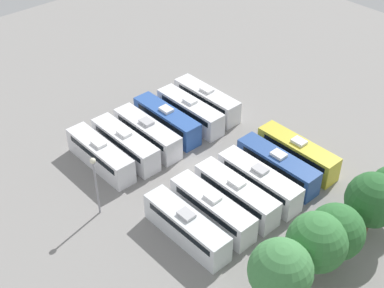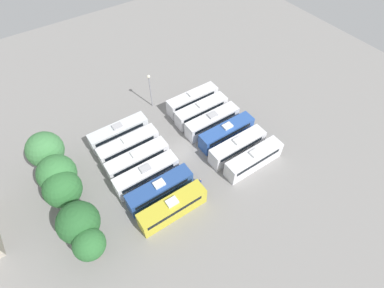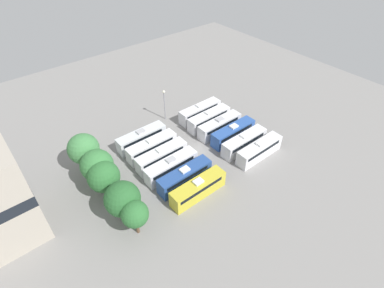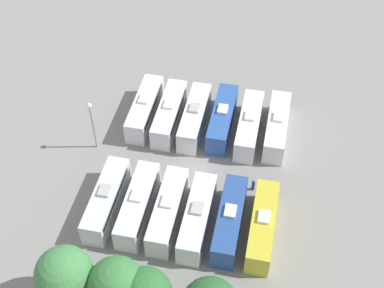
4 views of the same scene
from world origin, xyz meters
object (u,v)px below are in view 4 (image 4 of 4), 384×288
(bus_4, at_px, (169,113))
(bus_10, at_px, (138,205))
(bus_1, at_px, (249,125))
(bus_8, at_px, (197,217))
(bus_6, at_px, (263,226))
(tree_3, at_px, (117,286))
(bus_3, at_px, (194,117))
(bus_5, at_px, (145,108))
(tree_4, at_px, (64,275))
(light_pole, at_px, (92,118))
(bus_7, at_px, (230,220))
(bus_0, at_px, (277,126))
(bus_2, at_px, (222,118))
(worker_person, at_px, (253,185))
(bus_11, at_px, (106,200))
(bus_9, at_px, (168,210))

(bus_4, xyz_separation_m, bus_10, (-0.02, 14.58, 0.00))
(bus_1, xyz_separation_m, bus_8, (3.53, 14.89, 0.00))
(bus_6, distance_m, tree_3, 16.79)
(bus_3, relative_size, bus_5, 1.00)
(tree_3, distance_m, tree_4, 4.90)
(bus_4, bearing_deg, tree_3, 93.32)
(light_pole, bearing_deg, bus_5, -125.89)
(bus_1, bearing_deg, tree_3, 71.44)
(tree_4, bearing_deg, bus_7, -139.84)
(bus_0, height_order, tree_4, tree_4)
(tree_4, bearing_deg, bus_1, -117.66)
(bus_2, relative_size, bus_6, 1.00)
(bus_5, distance_m, light_pole, 8.32)
(bus_3, bearing_deg, bus_5, -2.57)
(bus_1, bearing_deg, bus_3, -0.01)
(bus_7, relative_size, light_pole, 1.41)
(bus_5, relative_size, bus_7, 1.00)
(bus_1, relative_size, bus_8, 1.00)
(worker_person, distance_m, tree_3, 20.50)
(worker_person, bearing_deg, bus_7, 72.84)
(bus_6, xyz_separation_m, bus_10, (13.52, 0.05, 0.00))
(bus_0, relative_size, bus_3, 1.00)
(bus_6, relative_size, bus_11, 1.00)
(bus_2, relative_size, bus_7, 1.00)
(bus_2, relative_size, tree_3, 1.35)
(bus_2, xyz_separation_m, bus_8, (0.07, 15.38, 0.00))
(bus_10, relative_size, tree_3, 1.35)
(bus_8, bearing_deg, bus_9, -3.97)
(bus_11, height_order, tree_3, tree_3)
(bus_5, relative_size, bus_10, 1.00)
(bus_11, height_order, worker_person, bus_11)
(bus_6, distance_m, bus_11, 17.06)
(bus_9, bearing_deg, bus_1, -114.86)
(bus_10, xyz_separation_m, worker_person, (-11.86, -5.98, -0.90))
(bus_4, bearing_deg, bus_6, 132.97)
(bus_10, relative_size, tree_4, 1.30)
(bus_8, height_order, worker_person, bus_8)
(bus_2, distance_m, light_pole, 16.18)
(bus_1, distance_m, bus_10, 17.77)
(bus_9, bearing_deg, bus_3, -89.58)
(bus_5, height_order, light_pole, light_pole)
(bus_0, height_order, bus_8, same)
(bus_10, bearing_deg, bus_4, -89.93)
(bus_0, relative_size, worker_person, 6.07)
(bus_4, height_order, tree_3, tree_3)
(bus_1, height_order, worker_person, bus_1)
(bus_4, relative_size, bus_8, 1.00)
(bus_10, bearing_deg, bus_6, -179.80)
(bus_7, distance_m, worker_person, 6.27)
(bus_10, bearing_deg, bus_2, -113.96)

